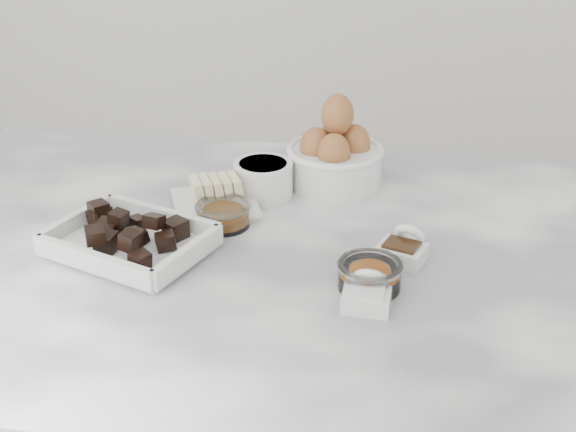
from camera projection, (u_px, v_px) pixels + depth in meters
The scene contains 9 objects.
marble_slab at pixel (270, 263), 1.12m from camera, with size 1.20×0.80×0.04m, color white.
chocolate_dish at pixel (129, 237), 1.10m from camera, with size 0.25×0.22×0.06m.
butter_plate at pixel (213, 198), 1.22m from camera, with size 0.16×0.16×0.05m.
sugar_ramekin at pixel (263, 178), 1.26m from camera, with size 0.09×0.09×0.06m.
egg_bowl at pixel (335, 155), 1.30m from camera, with size 0.16×0.16×0.15m.
honey_bowl at pixel (223, 214), 1.17m from camera, with size 0.08×0.08×0.04m.
zest_bowl at pixel (370, 274), 1.02m from camera, with size 0.09×0.09×0.04m.
vanilla_spoon at pixel (403, 248), 1.09m from camera, with size 0.08×0.09×0.05m.
salt_spoon at pixel (367, 294), 0.99m from camera, with size 0.06×0.07×0.04m.
Camera 1 is at (0.19, -0.96, 1.48)m, focal length 50.00 mm.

